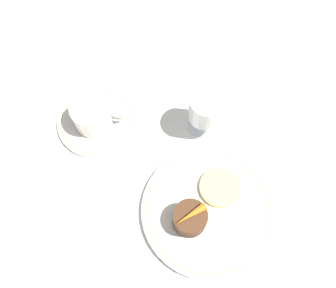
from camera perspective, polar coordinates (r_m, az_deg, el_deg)
name	(u,v)px	position (r m, az deg, el deg)	size (l,w,h in m)	color
ground_plane	(190,202)	(0.76, 3.20, -8.35)	(3.00, 3.00, 0.00)	white
dinner_plate	(208,211)	(0.75, 5.79, -9.61)	(0.25, 0.25, 0.01)	white
saucer	(97,121)	(0.83, -10.29, 3.28)	(0.16, 0.16, 0.01)	white
coffee_cup	(92,114)	(0.80, -10.96, 4.25)	(0.10, 0.08, 0.06)	white
spoon	(119,124)	(0.81, -7.16, 2.95)	(0.03, 0.11, 0.00)	silver
wine_glass	(206,109)	(0.76, 5.56, 5.01)	(0.07, 0.07, 0.11)	silver
fork	(112,181)	(0.78, -8.10, -5.41)	(0.03, 0.18, 0.01)	silver
dessert_cake	(191,219)	(0.72, 3.30, -10.76)	(0.06, 0.06, 0.05)	#4C2D19
carrot_garnish	(192,215)	(0.69, 3.44, -10.24)	(0.06, 0.05, 0.01)	orange
pineapple_slice	(220,187)	(0.76, 7.57, -6.25)	(0.08, 0.08, 0.01)	#EFE075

